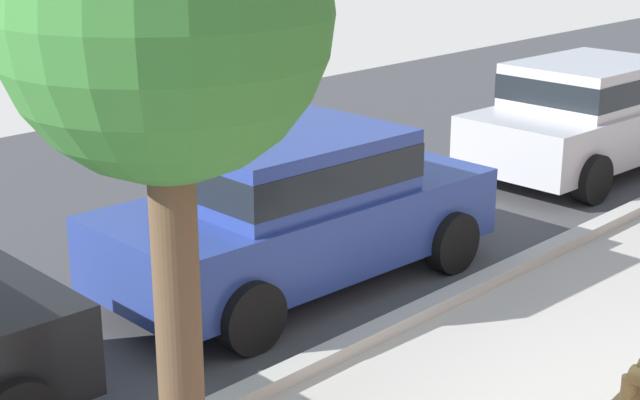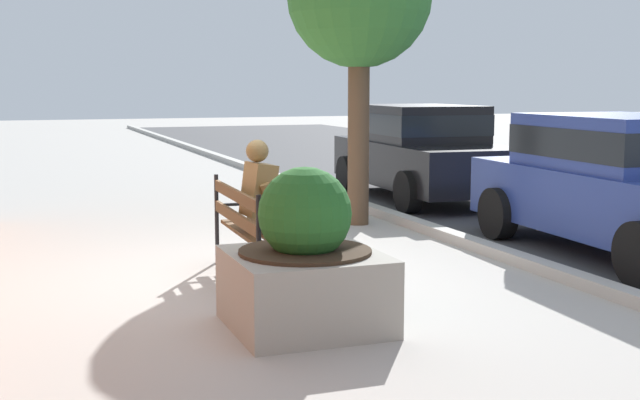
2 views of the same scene
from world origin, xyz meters
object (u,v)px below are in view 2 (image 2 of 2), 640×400
Objects in this scene: bronze_statue_seated at (273,211)px; concrete_planter at (305,265)px; parked_car_black at (422,149)px; parked_car_blue at (625,180)px; park_bench at (252,224)px.

bronze_statue_seated is 1.08× the size of concrete_planter.
parked_car_black is at bearing 139.14° from bronze_statue_seated.
parked_car_black is (-6.36, 4.28, 0.34)m from concrete_planter.
park_bench is at bearing -93.98° from parked_car_blue.
park_bench is 0.43× the size of parked_car_black.
parked_car_black is at bearing 180.00° from parked_car_blue.
concrete_planter is 0.30× the size of parked_car_black.
bronze_statue_seated is at bearing -40.86° from parked_car_black.
concrete_planter is at bearing -33.94° from parked_car_black.
concrete_planter reaches higher than park_bench.
parked_car_blue is at bearing 86.01° from bronze_statue_seated.
concrete_planter is at bearing -9.01° from bronze_statue_seated.
concrete_planter is at bearing -1.99° from park_bench.
parked_car_black reaches higher than concrete_planter.
parked_car_black is 4.91m from parked_car_blue.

